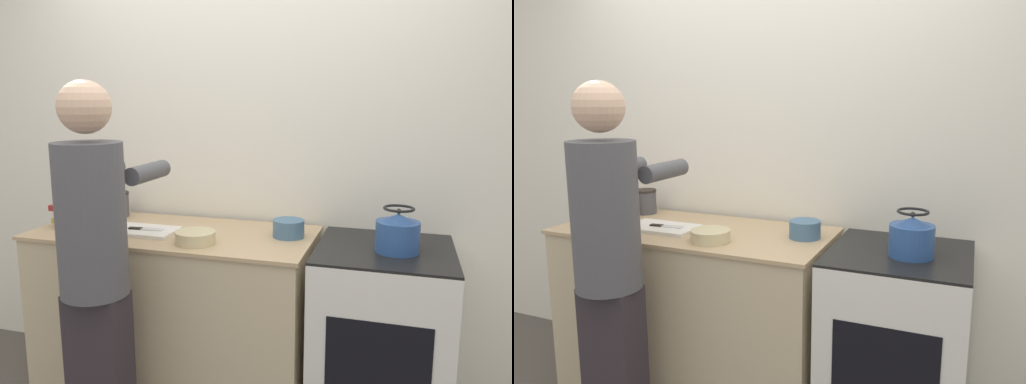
# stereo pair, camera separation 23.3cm
# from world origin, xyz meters

# --- Properties ---
(wall_back) EXTENTS (8.00, 0.05, 2.60)m
(wall_back) POSITION_xyz_m (0.00, 0.70, 1.30)
(wall_back) COLOR silver
(wall_back) RESTS_ON ground_plane
(counter) EXTENTS (1.46, 0.66, 0.93)m
(counter) POSITION_xyz_m (-0.33, 0.32, 0.47)
(counter) COLOR #C6B28E
(counter) RESTS_ON ground_plane
(oven) EXTENTS (0.62, 0.64, 0.94)m
(oven) POSITION_xyz_m (0.74, 0.32, 0.47)
(oven) COLOR silver
(oven) RESTS_ON ground_plane
(person) EXTENTS (0.33, 0.57, 1.69)m
(person) POSITION_xyz_m (-0.45, -0.20, 0.94)
(person) COLOR #2D262C
(person) RESTS_ON ground_plane
(cutting_board) EXTENTS (0.38, 0.22, 0.02)m
(cutting_board) POSITION_xyz_m (-0.48, 0.25, 0.94)
(cutting_board) COLOR silver
(cutting_board) RESTS_ON counter
(knife) EXTENTS (0.19, 0.05, 0.01)m
(knife) POSITION_xyz_m (-0.46, 0.24, 0.95)
(knife) COLOR silver
(knife) RESTS_ON cutting_board
(kettle) EXTENTS (0.19, 0.19, 0.21)m
(kettle) POSITION_xyz_m (0.79, 0.27, 1.02)
(kettle) COLOR #284C8C
(kettle) RESTS_ON oven
(bowl_prep) EXTENTS (0.16, 0.16, 0.09)m
(bowl_prep) POSITION_xyz_m (0.27, 0.38, 0.98)
(bowl_prep) COLOR #426684
(bowl_prep) RESTS_ON counter
(bowl_mixing) EXTENTS (0.19, 0.19, 0.06)m
(bowl_mixing) POSITION_xyz_m (-0.13, 0.15, 0.96)
(bowl_mixing) COLOR #C6B789
(bowl_mixing) RESTS_ON counter
(canister_jar) EXTENTS (0.13, 0.13, 0.14)m
(canister_jar) POSITION_xyz_m (-0.79, 0.53, 1.01)
(canister_jar) COLOR #4C4C51
(canister_jar) RESTS_ON counter
(book_stack) EXTENTS (0.22, 0.28, 0.12)m
(book_stack) POSITION_xyz_m (-0.89, 0.31, 1.00)
(book_stack) COLOR olive
(book_stack) RESTS_ON counter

